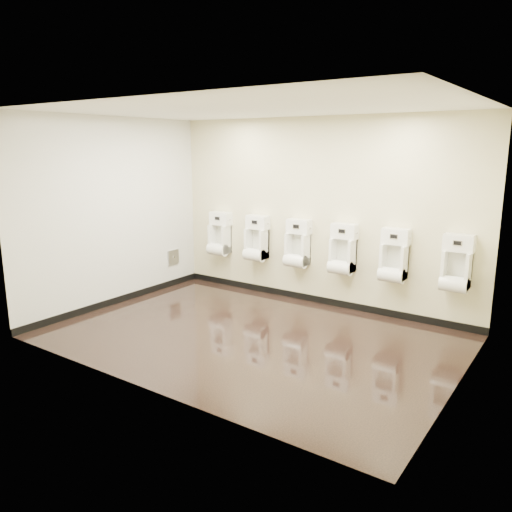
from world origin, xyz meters
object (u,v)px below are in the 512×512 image
Objects in this scene: access_panel at (173,257)px; urinal_5 at (456,268)px; urinal_0 at (220,237)px; urinal_3 at (343,253)px; urinal_2 at (297,247)px; urinal_4 at (394,260)px; urinal_1 at (256,242)px.

access_panel is 4.58m from urinal_5.
urinal_0 is 2.28m from urinal_3.
urinal_2 is 1.00× the size of urinal_4.
access_panel is 2.29m from urinal_2.
urinal_1 is 1.00× the size of urinal_5.
urinal_0 is at bearing 180.00° from urinal_4.
urinal_1 is (0.76, 0.00, 0.00)m from urinal_0.
access_panel is at bearing -173.53° from urinal_4.
urinal_2 is at bearing 180.00° from urinal_4.
urinal_0 is at bearing 31.42° from access_panel.
access_panel is 0.35× the size of urinal_1.
urinal_1 is at bearing 16.22° from access_panel.
access_panel is 3.77m from urinal_4.
urinal_3 is at bearing 180.00° from urinal_4.
urinal_5 is at bearing 0.00° from urinal_3.
urinal_0 and urinal_5 have the same top height.
urinal_2 reaches higher than access_panel.
urinal_5 is at bearing 0.00° from urinal_2.
access_panel is 0.89m from urinal_0.
urinal_3 is (2.97, 0.42, 0.36)m from access_panel.
urinal_5 is (1.57, 0.00, 0.00)m from urinal_3.
urinal_2 is at bearing 0.00° from urinal_1.
urinal_4 is (0.76, 0.00, 0.00)m from urinal_3.
urinal_2 is at bearing 180.00° from urinal_5.
urinal_2 is at bearing 0.00° from urinal_0.
urinal_1 is at bearing 180.00° from urinal_5.
access_panel is 0.35× the size of urinal_4.
urinal_5 is at bearing 0.00° from urinal_1.
urinal_3 is 1.57m from urinal_5.
urinal_5 is at bearing 5.31° from access_panel.
urinal_2 is 1.00× the size of urinal_5.
urinal_0 is 1.00× the size of urinal_3.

